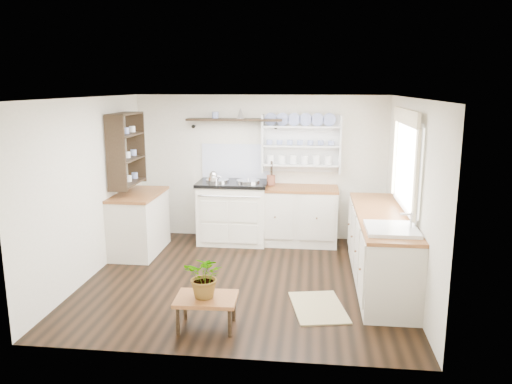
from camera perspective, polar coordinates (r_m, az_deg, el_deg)
floor at (r=6.52m, az=-1.28°, el=-9.94°), size 4.00×3.80×0.01m
wall_back at (r=8.03m, az=0.52°, el=2.82°), size 4.00×0.02×2.30m
wall_right at (r=6.23m, az=17.20°, el=-0.44°), size 0.02×3.80×2.30m
wall_left at (r=6.75m, az=-18.42°, el=0.40°), size 0.02×3.80×2.30m
ceiling at (r=6.04m, az=-1.39°, el=10.72°), size 4.00×3.80×0.01m
window at (r=6.30m, az=16.73°, el=3.55°), size 0.08×1.55×1.22m
aga_cooker at (r=7.90m, az=-2.63°, el=-2.21°), size 1.09×0.75×1.00m
back_cabinets at (r=7.84m, az=4.65°, el=-2.60°), size 1.27×0.63×0.90m
right_cabinets at (r=6.46m, az=14.03°, el=-6.18°), size 0.62×2.43×0.90m
belfast_sink at (r=5.65m, az=15.16°, el=-5.26°), size 0.55×0.60×0.45m
left_cabinets at (r=7.60m, az=-13.19°, el=-3.37°), size 0.62×1.13×0.90m
plate_rack at (r=7.90m, az=5.21°, el=5.58°), size 1.20×0.22×0.90m
high_shelf at (r=7.88m, az=-2.49°, el=8.18°), size 1.50×0.29×0.16m
left_shelving at (r=7.44m, az=-14.61°, el=4.80°), size 0.28×0.80×1.05m
kettle at (r=7.72m, az=-4.87°, el=1.55°), size 0.18×0.18×0.22m
utensil_crock at (r=7.83m, az=1.72°, el=1.37°), size 0.13×0.13×0.15m
center_table at (r=5.22m, az=-5.70°, el=-12.31°), size 0.64×0.47×0.34m
potted_plant at (r=5.12m, az=-5.77°, el=-9.55°), size 0.46×0.42×0.45m
floor_rug at (r=5.78m, az=7.12°, el=-12.93°), size 0.71×0.94×0.02m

